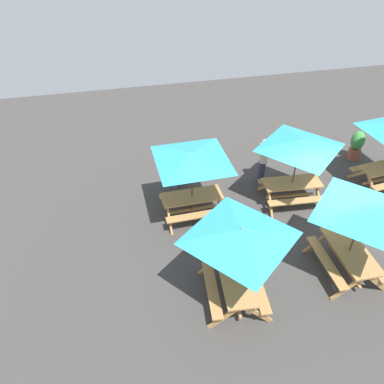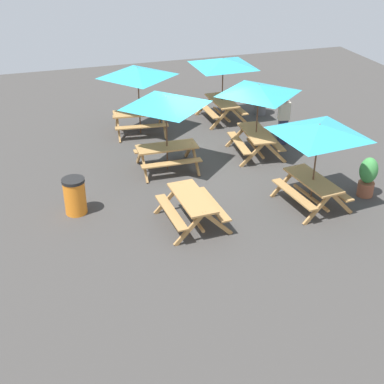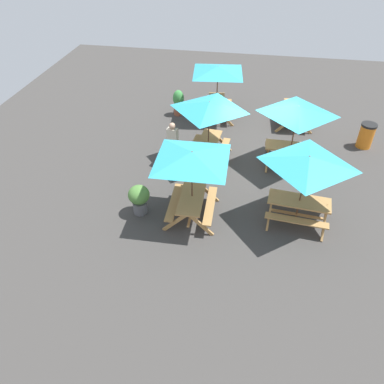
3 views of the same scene
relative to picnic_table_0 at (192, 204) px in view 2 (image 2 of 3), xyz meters
name	(u,v)px [view 2 (image 2 of 3)]	position (x,y,z in m)	size (l,w,h in m)	color
ground_plane	(206,164)	(3.14, -1.46, -0.56)	(24.00, 24.00, 0.00)	#3D3A38
picnic_table_0	(192,204)	(0.00, 0.00, 0.00)	(1.88, 1.62, 0.81)	#A87A44
picnic_table_1	(223,67)	(6.54, -3.22, 1.43)	(2.83, 2.83, 2.34)	#A87A44
picnic_table_2	(318,136)	(-0.06, -3.29, 1.43)	(2.81, 2.81, 2.34)	#A87A44
picnic_table_3	(166,107)	(3.16, -0.23, 1.43)	(2.03, 2.03, 2.34)	#A87A44
picnic_table_4	(138,77)	(6.22, -0.09, 1.43)	(2.20, 2.20, 2.34)	#A87A44
picnic_table_5	(259,94)	(3.36, -3.18, 1.43)	(2.16, 2.16, 2.34)	#A87A44
trash_bin_orange	(75,196)	(1.42, 2.71, -0.07)	(0.59, 0.59, 0.98)	orange
potted_plant_0	(261,100)	(6.69, -4.83, 0.01)	(0.65, 0.65, 0.98)	#59595B
potted_plant_1	(368,176)	(-0.05, -4.98, 0.03)	(0.49, 0.49, 1.13)	#935138
person_standing	(284,119)	(3.89, -4.38, 0.32)	(0.28, 0.39, 1.67)	#2D334C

